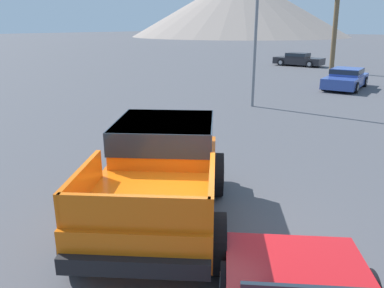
# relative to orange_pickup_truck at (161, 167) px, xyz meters

# --- Properties ---
(ground_plane) EXTENTS (320.00, 320.00, 0.00)m
(ground_plane) POSITION_rel_orange_pickup_truck_xyz_m (0.61, -0.04, -1.04)
(ground_plane) COLOR #4C4C51
(orange_pickup_truck) EXTENTS (4.25, 5.01, 1.80)m
(orange_pickup_truck) POSITION_rel_orange_pickup_truck_xyz_m (0.00, 0.00, 0.00)
(orange_pickup_truck) COLOR orange
(orange_pickup_truck) RESTS_ON ground_plane
(parked_car_dark) EXTENTS (4.37, 1.95, 1.17)m
(parked_car_dark) POSITION_rel_orange_pickup_truck_xyz_m (-8.91, 28.89, -0.44)
(parked_car_dark) COLOR #232328
(parked_car_dark) RESTS_ON ground_plane
(parked_car_blue) EXTENTS (2.16, 4.54, 1.18)m
(parked_car_blue) POSITION_rel_orange_pickup_truck_xyz_m (-1.70, 18.28, -0.44)
(parked_car_blue) COLOR #334C9E
(parked_car_blue) RESTS_ON ground_plane
(palm_tree_tall) EXTENTS (2.68, 2.71, 7.13)m
(palm_tree_tall) POSITION_rel_orange_pickup_truck_xyz_m (-4.89, 25.65, 4.25)
(palm_tree_tall) COLOR brown
(palm_tree_tall) RESTS_ON ground_plane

